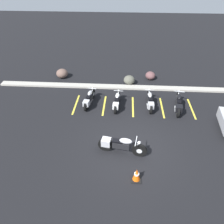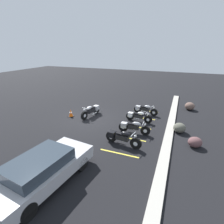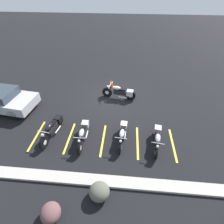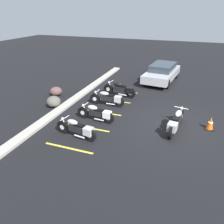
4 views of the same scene
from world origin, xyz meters
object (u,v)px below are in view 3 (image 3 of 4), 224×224
object	(u,v)px
landscape_rock_2	(99,192)
traffic_cone	(111,83)
parked_bike_1	(122,134)
parked_bike_2	(83,133)
parked_bike_0	(157,138)
parked_bike_3	(53,128)
landscape_rock_0	(51,213)
motorcycle_silver_featured	(120,92)

from	to	relation	value
landscape_rock_2	traffic_cone	world-z (taller)	landscape_rock_2
parked_bike_1	parked_bike_2	size ratio (longest dim) A/B	0.97
parked_bike_2	landscape_rock_2	xyz separation A→B (m)	(-1.20, 2.77, -0.11)
parked_bike_0	parked_bike_2	xyz separation A→B (m)	(3.58, -0.01, 0.01)
parked_bike_2	parked_bike_3	bearing A→B (deg)	-97.93
landscape_rock_0	parked_bike_2	bearing A→B (deg)	-95.11
landscape_rock_0	traffic_cone	bearing A→B (deg)	-97.91
motorcycle_silver_featured	parked_bike_1	bearing A→B (deg)	103.90
parked_bike_1	traffic_cone	xyz separation A→B (m)	(1.01, -5.09, -0.13)
parked_bike_2	landscape_rock_2	distance (m)	3.02
parked_bike_3	landscape_rock_2	bearing A→B (deg)	52.04
motorcycle_silver_featured	traffic_cone	world-z (taller)	motorcycle_silver_featured
parked_bike_2	traffic_cone	size ratio (longest dim) A/B	3.35
parked_bike_0	landscape_rock_2	world-z (taller)	parked_bike_0
parked_bike_3	landscape_rock_0	xyz separation A→B (m)	(-1.28, 3.82, -0.17)
landscape_rock_0	motorcycle_silver_featured	bearing A→B (deg)	-104.79
parked_bike_0	parked_bike_2	world-z (taller)	parked_bike_2
parked_bike_0	landscape_rock_0	world-z (taller)	parked_bike_0
parked_bike_1	parked_bike_2	xyz separation A→B (m)	(1.92, 0.15, 0.01)
parked_bike_3	landscape_rock_2	size ratio (longest dim) A/B	2.83
parked_bike_1	parked_bike_3	bearing A→B (deg)	-85.84
motorcycle_silver_featured	parked_bike_1	xyz separation A→B (m)	(-0.29, 3.64, -0.05)
parked_bike_2	traffic_cone	xyz separation A→B (m)	(-0.91, -5.24, -0.14)
motorcycle_silver_featured	parked_bike_3	bearing A→B (deg)	57.31
motorcycle_silver_featured	parked_bike_2	bearing A→B (deg)	76.06
parked_bike_2	parked_bike_3	distance (m)	1.62
parked_bike_0	landscape_rock_0	bearing A→B (deg)	-38.69
parked_bike_2	landscape_rock_2	bearing A→B (deg)	22.81
landscape_rock_2	parked_bike_2	bearing A→B (deg)	-66.48
motorcycle_silver_featured	parked_bike_3	world-z (taller)	motorcycle_silver_featured
parked_bike_1	parked_bike_3	size ratio (longest dim) A/B	0.91
parked_bike_3	traffic_cone	size ratio (longest dim) A/B	3.57
parked_bike_1	landscape_rock_0	bearing A→B (deg)	-25.78
parked_bike_0	traffic_cone	bearing A→B (deg)	-144.45
parked_bike_1	parked_bike_2	distance (m)	1.93
parked_bike_0	landscape_rock_0	distance (m)	5.32
parked_bike_2	landscape_rock_2	world-z (taller)	parked_bike_2
parked_bike_3	landscape_rock_0	size ratio (longest dim) A/B	2.90
parked_bike_0	parked_bike_3	world-z (taller)	parked_bike_3
parked_bike_2	parked_bike_3	world-z (taller)	parked_bike_3
parked_bike_0	parked_bike_2	bearing A→B (deg)	-81.55
parked_bike_0	parked_bike_1	size ratio (longest dim) A/B	1.01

